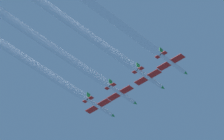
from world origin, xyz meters
The scene contains 8 objects.
jet_far_left centered at (-13.45, 0.47, 142.99)m, with size 8.14×11.85×2.85m.
jet_inner_left centered at (-4.83, 0.10, 142.72)m, with size 8.14×11.85×2.85m.
jet_center centered at (4.79, 0.38, 143.09)m, with size 8.14×11.85×2.85m.
jet_inner_right centered at (13.06, -0.04, 143.26)m, with size 8.14×11.85×2.85m.
smoke_trail_far_left centered at (-13.45, -24.78, 142.96)m, with size 2.23×39.65×2.23m.
smoke_trail_inner_left centered at (-4.83, -27.46, 142.69)m, with size 2.23×44.29×2.23m.
smoke_trail_center centered at (4.79, -24.30, 143.06)m, with size 2.23×38.51×2.23m.
smoke_trail_inner_right centered at (13.06, -26.61, 143.23)m, with size 2.23×42.30×2.23m.
Camera 1 is at (115.56, -133.90, 1.89)m, focal length 135.99 mm.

